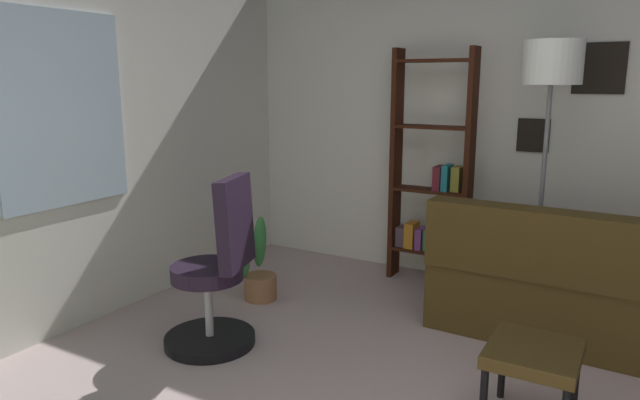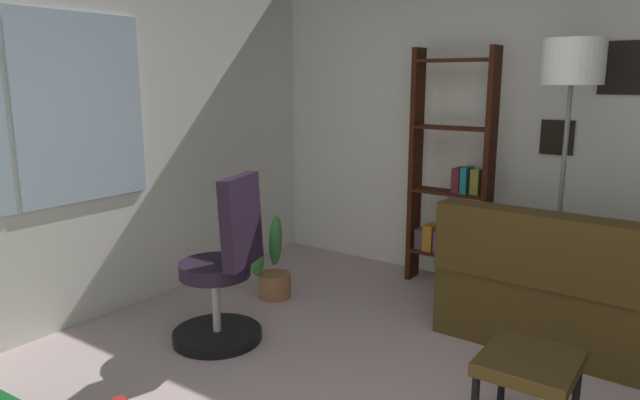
{
  "view_description": "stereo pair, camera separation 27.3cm",
  "coord_description": "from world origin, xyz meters",
  "px_view_note": "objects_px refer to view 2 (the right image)",
  "views": [
    {
      "loc": [
        -2.17,
        -0.48,
        1.62
      ],
      "look_at": [
        0.39,
        1.0,
        0.99
      ],
      "focal_mm": 32.01,
      "sensor_mm": 36.0,
      "label": 1
    },
    {
      "loc": [
        -2.02,
        -0.71,
        1.62
      ],
      "look_at": [
        0.39,
        1.0,
        0.99
      ],
      "focal_mm": 32.01,
      "sensor_mm": 36.0,
      "label": 2
    }
  ],
  "objects_px": {
    "couch": "(629,300)",
    "footstool": "(529,368)",
    "potted_plant": "(269,268)",
    "floor_lamp": "(571,82)",
    "office_chair": "(224,278)",
    "bookshelf": "(452,187)"
  },
  "relations": [
    {
      "from": "bookshelf",
      "to": "potted_plant",
      "type": "bearing_deg",
      "value": 134.95
    },
    {
      "from": "couch",
      "to": "footstool",
      "type": "bearing_deg",
      "value": 169.28
    },
    {
      "from": "couch",
      "to": "floor_lamp",
      "type": "xyz_separation_m",
      "value": [
        0.13,
        0.47,
        1.29
      ]
    },
    {
      "from": "office_chair",
      "to": "couch",
      "type": "bearing_deg",
      "value": -56.81
    },
    {
      "from": "footstool",
      "to": "office_chair",
      "type": "bearing_deg",
      "value": 92.52
    },
    {
      "from": "bookshelf",
      "to": "floor_lamp",
      "type": "xyz_separation_m",
      "value": [
        -0.28,
        -0.87,
        0.8
      ]
    },
    {
      "from": "bookshelf",
      "to": "floor_lamp",
      "type": "relative_size",
      "value": 1.0
    },
    {
      "from": "couch",
      "to": "potted_plant",
      "type": "relative_size",
      "value": 3.11
    },
    {
      "from": "potted_plant",
      "to": "footstool",
      "type": "bearing_deg",
      "value": -107.87
    },
    {
      "from": "couch",
      "to": "bookshelf",
      "type": "distance_m",
      "value": 1.48
    },
    {
      "from": "office_chair",
      "to": "potted_plant",
      "type": "xyz_separation_m",
      "value": [
        0.76,
        0.28,
        -0.2
      ]
    },
    {
      "from": "bookshelf",
      "to": "floor_lamp",
      "type": "bearing_deg",
      "value": -108.22
    },
    {
      "from": "bookshelf",
      "to": "potted_plant",
      "type": "height_order",
      "value": "bookshelf"
    },
    {
      "from": "potted_plant",
      "to": "floor_lamp",
      "type": "bearing_deg",
      "value": -68.9
    },
    {
      "from": "couch",
      "to": "potted_plant",
      "type": "distance_m",
      "value": 2.42
    },
    {
      "from": "potted_plant",
      "to": "bookshelf",
      "type": "bearing_deg",
      "value": -45.05
    },
    {
      "from": "floor_lamp",
      "to": "couch",
      "type": "bearing_deg",
      "value": -105.73
    },
    {
      "from": "floor_lamp",
      "to": "potted_plant",
      "type": "bearing_deg",
      "value": 111.1
    },
    {
      "from": "office_chair",
      "to": "bookshelf",
      "type": "xyz_separation_m",
      "value": [
        1.77,
        -0.73,
        0.39
      ]
    },
    {
      "from": "footstool",
      "to": "potted_plant",
      "type": "height_order",
      "value": "potted_plant"
    },
    {
      "from": "bookshelf",
      "to": "potted_plant",
      "type": "xyz_separation_m",
      "value": [
        -1.01,
        1.01,
        -0.58
      ]
    },
    {
      "from": "potted_plant",
      "to": "office_chair",
      "type": "bearing_deg",
      "value": -159.74
    }
  ]
}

